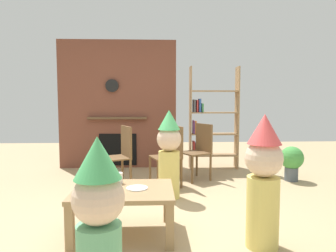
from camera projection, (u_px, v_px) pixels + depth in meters
The scene contains 18 objects.
ground_plane at pixel (156, 217), 3.40m from camera, with size 12.00×12.00×0.00m, color tan.
brick_fireplace_feature at pixel (118, 105), 5.85m from camera, with size 2.20×0.28×2.40m.
bookshelf at pixel (209, 122), 5.76m from camera, with size 0.90×0.28×1.90m.
coffee_table at pixel (124, 196), 2.91m from camera, with size 0.94×0.72×0.45m.
paper_cup_near_left at pixel (116, 187), 2.80m from camera, with size 0.07×0.07×0.10m, color #8CD18C.
paper_cup_near_right at pixel (119, 178), 3.09m from camera, with size 0.08×0.08×0.11m, color silver.
paper_cup_center at pixel (95, 193), 2.62m from camera, with size 0.07×0.07×0.10m, color #8CD18C.
paper_plate_front at pixel (137, 188), 2.91m from camera, with size 0.20×0.20×0.01m, color white.
paper_plate_rear at pixel (82, 193), 2.76m from camera, with size 0.17×0.17×0.01m, color white.
birthday_cake_slice at pixel (97, 179), 3.11m from camera, with size 0.10×0.10×0.08m, color pink.
table_fork at pixel (97, 187), 2.96m from camera, with size 0.15×0.02×0.01m, color silver.
child_with_cone_hat at pixel (99, 226), 1.74m from camera, with size 0.30×0.30×1.08m.
child_in_pink at pixel (263, 178), 2.65m from camera, with size 0.32×0.32×1.17m.
child_by_the_chairs at pixel (169, 152), 4.01m from camera, with size 0.32×0.32×1.16m.
dining_chair_left at pixel (120, 153), 4.53m from camera, with size 0.53×0.53×0.90m.
dining_chair_middle at pixel (171, 152), 4.58m from camera, with size 0.51×0.51×0.90m.
dining_chair_right at pixel (199, 148), 4.97m from camera, with size 0.55×0.55×0.90m.
potted_plant_tall at pixel (292, 160), 4.89m from camera, with size 0.36×0.36×0.55m.
Camera 1 is at (-0.01, -3.30, 1.28)m, focal length 32.93 mm.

